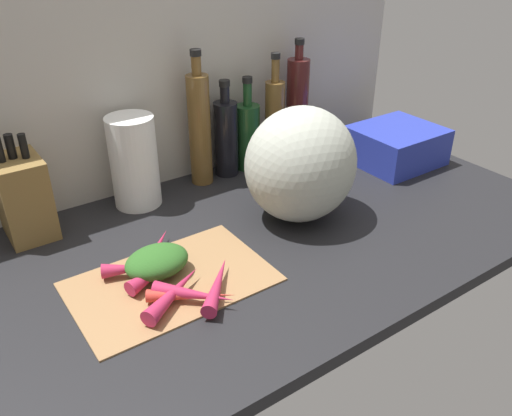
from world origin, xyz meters
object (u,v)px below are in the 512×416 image
object	(u,v)px
carrot_2	(218,284)
carrot_3	(157,247)
carrot_4	(174,292)
carrot_1	(154,273)
carrot_0	(191,296)
paper_towel_roll	(134,162)
bottle_4	(297,107)
carrot_6	(129,269)
knife_block	(23,196)
cutting_board	(171,281)
bottle_3	(275,121)
bottle_1	(226,137)
winter_squash	(301,165)
carrot_5	(194,294)
bottle_2	(248,135)
dish_rack	(396,145)
bottle_0	(200,128)

from	to	relation	value
carrot_2	carrot_3	xyz separation A→B (cm)	(-3.77, 19.17, -0.45)
carrot_3	carrot_4	distance (cm)	17.51
carrot_1	carrot_0	bearing A→B (deg)	-73.56
paper_towel_roll	bottle_4	bearing A→B (deg)	1.50
carrot_2	carrot_6	size ratio (longest dim) A/B	1.62
knife_block	cutting_board	bearing A→B (deg)	-63.14
bottle_3	bottle_4	xyz separation A→B (cm)	(9.37, 1.48, 1.93)
bottle_1	carrot_2	bearing A→B (deg)	-124.01
cutting_board	carrot_4	world-z (taller)	carrot_4
carrot_1	carrot_4	size ratio (longest dim) A/B	0.76
carrot_0	carrot_2	size ratio (longest dim) A/B	0.99
carrot_2	winter_squash	bearing A→B (deg)	24.62
paper_towel_roll	bottle_4	world-z (taller)	bottle_4
carrot_5	carrot_3	bearing A→B (deg)	84.82
carrot_4	bottle_2	size ratio (longest dim) A/B	0.63
carrot_4	knife_block	bearing A→B (deg)	110.63
carrot_0	bottle_3	distance (cm)	68.38
bottle_3	dish_rack	xyz separation A→B (cm)	(30.27, -19.97, -7.83)
carrot_2	carrot_0	bearing A→B (deg)	179.19
bottle_0	bottle_3	xyz separation A→B (cm)	(23.57, -1.65, -2.45)
carrot_2	bottle_3	bearing A→B (deg)	43.39
bottle_0	bottle_4	xyz separation A→B (cm)	(32.95, -0.17, -0.52)
carrot_3	paper_towel_roll	distance (cm)	26.93
carrot_2	paper_towel_roll	xyz separation A→B (cm)	(2.52, 43.48, 9.29)
winter_squash	bottle_4	xyz separation A→B (cm)	(22.95, 30.05, 1.26)
carrot_3	dish_rack	distance (cm)	80.12
bottle_3	dish_rack	size ratio (longest dim) A/B	1.36
bottle_4	carrot_3	bearing A→B (deg)	-156.49
dish_rack	bottle_3	bearing A→B (deg)	146.58
carrot_3	carrot_6	world-z (taller)	carrot_6
bottle_1	bottle_2	distance (cm)	7.23
carrot_5	bottle_1	world-z (taller)	bottle_1
carrot_5	dish_rack	xyz separation A→B (cm)	(81.70, 23.77, 2.89)
bottle_4	carrot_2	bearing A→B (deg)	-140.94
bottle_1	bottle_4	xyz separation A→B (cm)	(24.53, -0.70, 4.03)
carrot_1	carrot_6	size ratio (longest dim) A/B	1.21
knife_block	carrot_4	bearing A→B (deg)	-69.37
carrot_3	bottle_1	size ratio (longest dim) A/B	0.51
winter_squash	paper_towel_roll	world-z (taller)	winter_squash
carrot_3	winter_squash	bearing A→B (deg)	-6.89
carrot_6	carrot_2	bearing A→B (deg)	-49.95
bottle_4	knife_block	bearing A→B (deg)	-179.62
carrot_1	carrot_4	world-z (taller)	carrot_4
carrot_1	paper_towel_roll	world-z (taller)	paper_towel_roll
bottle_0	bottle_4	bearing A→B (deg)	-0.30
carrot_5	dish_rack	bearing A→B (deg)	16.22
carrot_1	carrot_3	size ratio (longest dim) A/B	0.92
carrot_3	carrot_1	bearing A→B (deg)	-119.59
winter_squash	knife_block	xyz separation A→B (cm)	(-56.51, 29.52, -4.15)
carrot_4	bottle_0	size ratio (longest dim) A/B	0.47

